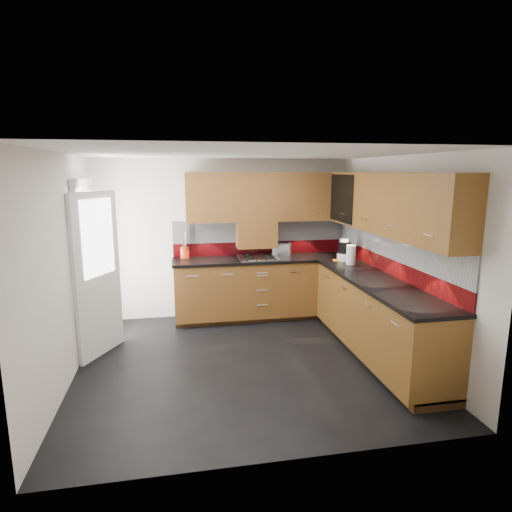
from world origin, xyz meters
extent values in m
cube|color=black|center=(0.00, 0.00, -0.01)|extent=(4.00, 3.80, 0.02)
cube|color=white|center=(0.00, 0.00, 2.45)|extent=(4.00, 3.80, 0.10)
cube|color=silver|center=(0.00, 1.84, 1.20)|extent=(4.00, 0.08, 2.64)
cube|color=silver|center=(0.00, -1.84, 1.20)|extent=(4.00, 0.08, 2.64)
cube|color=silver|center=(-1.94, 0.00, 1.20)|extent=(0.08, 3.80, 2.64)
cube|color=silver|center=(1.94, 0.00, 1.20)|extent=(0.08, 3.80, 2.64)
cube|color=brown|center=(0.55, 1.50, 0.48)|extent=(2.70, 0.60, 0.95)
cube|color=brown|center=(1.60, -0.10, 0.48)|extent=(0.60, 2.60, 0.95)
cube|color=#402812|center=(0.55, 1.53, 0.05)|extent=(2.70, 0.54, 0.10)
cube|color=#402812|center=(1.63, -0.10, 0.05)|extent=(0.54, 2.60, 0.10)
cube|color=black|center=(0.54, 1.49, 0.92)|extent=(2.72, 0.62, 0.04)
cube|color=black|center=(1.59, -0.12, 0.92)|extent=(0.62, 2.60, 0.04)
cube|color=maroon|center=(0.55, 1.79, 1.04)|extent=(2.70, 0.02, 0.20)
cube|color=silver|center=(0.55, 1.79, 1.31)|extent=(2.70, 0.02, 0.34)
cube|color=maroon|center=(1.89, 0.20, 1.04)|extent=(0.02, 3.20, 0.20)
cube|color=silver|center=(1.89, 0.20, 1.31)|extent=(0.02, 3.20, 0.34)
cube|color=brown|center=(0.65, 1.64, 1.84)|extent=(2.50, 0.33, 0.72)
cube|color=brown|center=(1.73, 0.04, 1.84)|extent=(0.33, 2.87, 0.72)
cube|color=silver|center=(0.50, 1.46, 1.63)|extent=(1.80, 0.01, 0.16)
cube|color=silver|center=(1.56, 0.00, 1.63)|extent=(0.01, 2.00, 0.16)
cube|color=brown|center=(0.45, 1.64, 1.28)|extent=(0.60, 0.33, 0.40)
cube|color=black|center=(1.56, 1.07, 1.84)|extent=(0.01, 0.80, 0.66)
cube|color=#FFD18C|center=(1.87, 1.07, 1.84)|extent=(0.01, 0.76, 0.64)
cube|color=black|center=(1.73, 1.07, 1.86)|extent=(0.29, 0.76, 0.01)
cylinder|color=black|center=(1.73, 0.82, 1.96)|extent=(0.07, 0.07, 0.16)
cylinder|color=black|center=(1.73, 0.97, 1.96)|extent=(0.07, 0.07, 0.16)
cylinder|color=white|center=(1.73, 1.12, 1.96)|extent=(0.07, 0.07, 0.16)
cylinder|color=black|center=(1.73, 1.27, 1.96)|extent=(0.07, 0.07, 0.16)
cube|color=white|center=(-1.86, 0.90, 1.02)|extent=(0.06, 0.95, 2.04)
cube|color=white|center=(-1.68, 0.55, 1.00)|extent=(0.42, 0.73, 1.98)
cube|color=white|center=(-1.65, 0.55, 1.45)|extent=(0.28, 0.50, 0.90)
cube|color=silver|center=(0.45, 1.48, 0.95)|extent=(0.59, 0.51, 0.02)
torus|color=black|center=(0.30, 1.36, 0.98)|extent=(0.13, 0.13, 0.02)
torus|color=black|center=(0.60, 1.36, 0.98)|extent=(0.13, 0.13, 0.02)
torus|color=black|center=(0.30, 1.60, 0.98)|extent=(0.13, 0.13, 0.02)
torus|color=black|center=(0.60, 1.60, 0.98)|extent=(0.13, 0.13, 0.02)
cube|color=black|center=(0.45, 1.24, 0.96)|extent=(0.45, 0.04, 0.02)
cylinder|color=red|center=(-0.63, 1.69, 1.02)|extent=(0.13, 0.13, 0.16)
cylinder|color=brown|center=(-0.62, 1.71, 1.23)|extent=(0.06, 0.03, 0.33)
cylinder|color=brown|center=(-0.61, 1.71, 1.21)|extent=(0.04, 0.05, 0.31)
cylinder|color=brown|center=(-0.63, 1.71, 1.24)|extent=(0.07, 0.02, 0.35)
cylinder|color=brown|center=(-0.61, 1.70, 1.20)|extent=(0.03, 0.06, 0.28)
cylinder|color=brown|center=(-0.64, 1.71, 1.22)|extent=(0.06, 0.04, 0.32)
cube|color=silver|center=(0.86, 1.65, 1.03)|extent=(0.32, 0.26, 0.19)
cube|color=black|center=(0.86, 1.65, 1.13)|extent=(0.20, 0.10, 0.01)
cube|color=black|center=(0.86, 1.70, 1.13)|extent=(0.20, 0.10, 0.01)
cylinder|color=white|center=(1.64, 1.08, 0.99)|extent=(0.19, 0.19, 0.11)
cylinder|color=black|center=(1.64, 1.08, 1.13)|extent=(0.18, 0.18, 0.17)
cylinder|color=white|center=(1.64, 1.08, 1.24)|extent=(0.13, 0.13, 0.04)
cylinder|color=white|center=(1.63, 0.82, 1.07)|extent=(0.15, 0.15, 0.27)
cube|color=orange|center=(1.54, 1.08, 0.95)|extent=(0.15, 0.14, 0.01)
camera|label=1|loc=(-0.74, -4.66, 2.21)|focal=30.00mm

